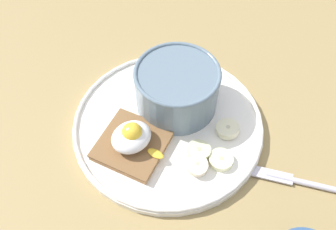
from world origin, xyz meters
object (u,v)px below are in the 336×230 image
banana_slice_back (228,129)px  knife (294,180)px  banana_slice_front (221,160)px  banana_slice_left (200,150)px  toast_slice (131,143)px  poached_egg (131,135)px  oatmeal_bowl (177,88)px  banana_slice_right (197,166)px

banana_slice_back → knife: banana_slice_back is taller
banana_slice_front → banana_slice_left: bearing=112.6°
toast_slice → knife: bearing=-52.4°
poached_egg → banana_slice_back: (11.88, -6.58, -2.04)cm
oatmeal_bowl → banana_slice_back: 9.27cm
banana_slice_left → banana_slice_right: (-2.01, -1.64, 0.16)cm
oatmeal_bowl → banana_slice_front: 11.99cm
oatmeal_bowl → toast_slice: oatmeal_bowl is taller
toast_slice → banana_slice_back: (11.94, -6.76, -0.03)cm
banana_slice_right → knife: banana_slice_right is taller
poached_egg → banana_slice_back: size_ratio=1.84×
toast_slice → banana_slice_right: (4.61, -8.51, 0.15)cm
banana_slice_front → banana_slice_left: size_ratio=1.08×
toast_slice → poached_egg: 2.02cm
poached_egg → banana_slice_left: (6.55, -6.70, -2.01)cm
banana_slice_front → banana_slice_right: 3.41cm
oatmeal_bowl → banana_slice_right: oatmeal_bowl is taller
banana_slice_front → banana_slice_right: (-3.18, 1.17, 0.34)cm
toast_slice → banana_slice_right: bearing=-61.6°
banana_slice_left → knife: 13.00cm
oatmeal_bowl → banana_slice_left: 9.58cm
banana_slice_left → knife: (7.04, -10.85, -1.26)cm
oatmeal_bowl → banana_slice_front: (-1.88, -11.44, -3.05)cm
banana_slice_right → oatmeal_bowl: bearing=63.8°
banana_slice_right → knife: size_ratio=0.33×
poached_egg → banana_slice_left: size_ratio=1.76×
oatmeal_bowl → poached_egg: bearing=-168.7°
oatmeal_bowl → knife: bearing=-78.4°
toast_slice → knife: toast_slice is taller
banana_slice_back → knife: 11.16cm
banana_slice_right → banana_slice_front: bearing=-20.3°
toast_slice → banana_slice_front: toast_slice is taller
banana_slice_left → banana_slice_back: size_ratio=1.04×
banana_slice_back → poached_egg: bearing=151.0°
toast_slice → banana_slice_right: size_ratio=2.88×
banana_slice_left → oatmeal_bowl: bearing=70.5°
knife → banana_slice_back: bearing=98.9°
toast_slice → oatmeal_bowl: bearing=10.3°
banana_slice_front → banana_slice_right: size_ratio=1.13×
banana_slice_back → toast_slice: bearing=150.5°
oatmeal_bowl → banana_slice_front: bearing=-99.3°
banana_slice_front → knife: bearing=-53.8°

